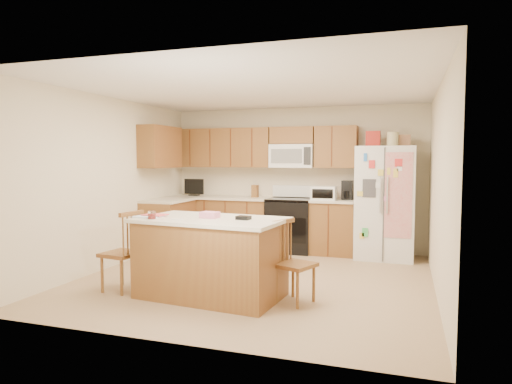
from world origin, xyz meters
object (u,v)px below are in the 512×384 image
(stove, at_px, (290,224))
(island, at_px, (211,257))
(windsor_chair_right, at_px, (293,264))
(windsor_chair_back, at_px, (222,251))
(windsor_chair_left, at_px, (123,253))
(refrigerator, at_px, (385,201))

(stove, bearing_deg, island, -94.98)
(island, bearing_deg, windsor_chair_right, 5.39)
(island, distance_m, windsor_chair_back, 0.59)
(windsor_chair_left, height_order, windsor_chair_right, windsor_chair_left)
(stove, xyz_separation_m, windsor_chair_right, (0.71, -2.75, -0.04))
(windsor_chair_right, bearing_deg, windsor_chair_left, -174.25)
(stove, relative_size, island, 0.64)
(island, distance_m, windsor_chair_right, 0.97)
(island, relative_size, windsor_chair_left, 1.81)
(windsor_chair_back, bearing_deg, refrigerator, 48.78)
(stove, height_order, windsor_chair_back, stove)
(island, relative_size, windsor_chair_right, 1.92)
(windsor_chair_left, bearing_deg, windsor_chair_back, 34.84)
(island, bearing_deg, windsor_chair_left, -173.93)
(island, xyz_separation_m, windsor_chair_right, (0.96, 0.09, -0.03))
(windsor_chair_left, bearing_deg, refrigerator, 44.68)
(refrigerator, bearing_deg, island, -123.24)
(island, bearing_deg, refrigerator, 56.76)
(refrigerator, distance_m, island, 3.35)
(refrigerator, relative_size, windsor_chair_back, 2.35)
(refrigerator, distance_m, windsor_chair_back, 2.96)
(island, xyz_separation_m, windsor_chair_left, (-1.11, -0.12, -0.00))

